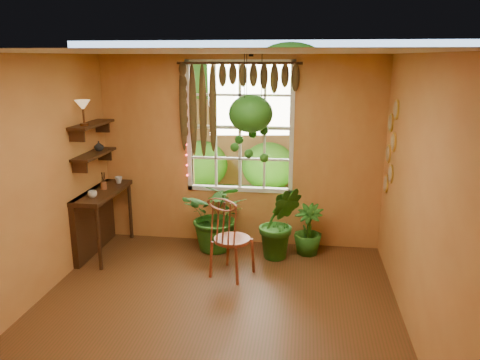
% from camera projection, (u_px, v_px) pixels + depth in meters
% --- Properties ---
extents(floor, '(4.50, 4.50, 0.00)m').
position_uv_depth(floor, '(209.00, 323.00, 4.82)').
color(floor, '#592E19').
rests_on(floor, ground).
extents(ceiling, '(4.50, 4.50, 0.00)m').
position_uv_depth(ceiling, '(204.00, 52.00, 4.13)').
color(ceiling, silver).
rests_on(ceiling, wall_back).
extents(wall_back, '(4.00, 0.00, 4.00)m').
position_uv_depth(wall_back, '(240.00, 152.00, 6.63)').
color(wall_back, '#C48743').
rests_on(wall_back, floor).
extents(wall_left, '(0.00, 4.50, 4.50)m').
position_uv_depth(wall_left, '(14.00, 190.00, 4.75)').
color(wall_left, '#C48743').
rests_on(wall_left, floor).
extents(wall_right, '(0.00, 4.50, 4.50)m').
position_uv_depth(wall_right, '(424.00, 207.00, 4.21)').
color(wall_right, '#C48743').
rests_on(wall_right, floor).
extents(window, '(1.52, 0.10, 1.86)m').
position_uv_depth(window, '(240.00, 127.00, 6.57)').
color(window, silver).
rests_on(window, wall_back).
extents(valance_vine, '(1.70, 0.12, 1.10)m').
position_uv_depth(valance_vine, '(232.00, 86.00, 6.32)').
color(valance_vine, '#36200E').
rests_on(valance_vine, window).
extents(string_lights, '(0.03, 0.03, 1.54)m').
position_uv_depth(string_lights, '(186.00, 124.00, 6.57)').
color(string_lights, '#FF2633').
rests_on(string_lights, window).
extents(wall_plates, '(0.04, 0.32, 1.10)m').
position_uv_depth(wall_plates, '(390.00, 148.00, 5.87)').
color(wall_plates, '#EEE1C2').
rests_on(wall_plates, wall_right).
extents(counter_ledge, '(0.40, 1.20, 0.90)m').
position_uv_depth(counter_ledge, '(97.00, 214.00, 6.47)').
color(counter_ledge, '#36200E').
rests_on(counter_ledge, floor).
extents(shelf_lower, '(0.25, 0.90, 0.04)m').
position_uv_depth(shelf_lower, '(94.00, 154.00, 6.25)').
color(shelf_lower, '#36200E').
rests_on(shelf_lower, wall_left).
extents(shelf_upper, '(0.25, 0.90, 0.04)m').
position_uv_depth(shelf_upper, '(92.00, 124.00, 6.15)').
color(shelf_upper, '#36200E').
rests_on(shelf_upper, wall_left).
extents(backyard, '(14.00, 10.00, 12.00)m').
position_uv_depth(backyard, '(277.00, 117.00, 11.04)').
color(backyard, '#2B5418').
rests_on(backyard, ground).
extents(windsor_chair, '(0.60, 0.61, 1.21)m').
position_uv_depth(windsor_chair, '(231.00, 250.00, 5.79)').
color(windsor_chair, brown).
rests_on(windsor_chair, floor).
extents(potted_plant_left, '(1.03, 0.92, 1.03)m').
position_uv_depth(potted_plant_left, '(218.00, 215.00, 6.54)').
color(potted_plant_left, '#165015').
rests_on(potted_plant_left, floor).
extents(potted_plant_mid, '(0.61, 0.51, 1.02)m').
position_uv_depth(potted_plant_mid, '(280.00, 223.00, 6.27)').
color(potted_plant_mid, '#165015').
rests_on(potted_plant_mid, floor).
extents(potted_plant_right, '(0.51, 0.51, 0.71)m').
position_uv_depth(potted_plant_right, '(308.00, 230.00, 6.45)').
color(potted_plant_right, '#165015').
rests_on(potted_plant_right, floor).
extents(hanging_basket, '(0.59, 0.59, 1.42)m').
position_uv_depth(hanging_basket, '(251.00, 119.00, 6.19)').
color(hanging_basket, black).
rests_on(hanging_basket, ceiling).
extents(cup_a, '(0.14, 0.14, 0.09)m').
position_uv_depth(cup_a, '(92.00, 194.00, 6.03)').
color(cup_a, silver).
rests_on(cup_a, counter_ledge).
extents(cup_b, '(0.13, 0.13, 0.10)m').
position_uv_depth(cup_b, '(119.00, 180.00, 6.71)').
color(cup_b, beige).
rests_on(cup_b, counter_ledge).
extents(brush_jar, '(0.08, 0.08, 0.30)m').
position_uv_depth(brush_jar, '(103.00, 181.00, 6.39)').
color(brush_jar, brown).
rests_on(brush_jar, counter_ledge).
extents(shelf_vase, '(0.14, 0.14, 0.13)m').
position_uv_depth(shelf_vase, '(99.00, 146.00, 6.37)').
color(shelf_vase, '#B2AD99').
rests_on(shelf_vase, shelf_lower).
extents(tiffany_lamp, '(0.19, 0.19, 0.32)m').
position_uv_depth(tiffany_lamp, '(83.00, 107.00, 5.85)').
color(tiffany_lamp, '#593319').
rests_on(tiffany_lamp, shelf_upper).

